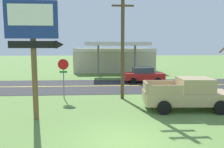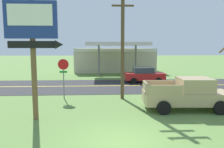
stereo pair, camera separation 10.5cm
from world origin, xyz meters
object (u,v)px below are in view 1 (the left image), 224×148
at_px(pickup_tan_parked_on_lawn, 188,94).
at_px(car_red_near_lane, 144,75).
at_px(motel_sign, 34,36).
at_px(utility_pole, 123,40).
at_px(stop_sign, 63,72).
at_px(gas_station, 114,59).

height_order(pickup_tan_parked_on_lawn, car_red_near_lane, pickup_tan_parked_on_lawn).
height_order(motel_sign, utility_pole, utility_pole).
relative_size(stop_sign, gas_station, 0.25).
bearing_deg(car_red_near_lane, utility_pole, -112.89).
height_order(utility_pole, pickup_tan_parked_on_lawn, utility_pole).
distance_m(motel_sign, utility_pole, 6.76).
height_order(utility_pole, car_red_near_lane, utility_pole).
distance_m(stop_sign, utility_pole, 4.88).
distance_m(utility_pole, car_red_near_lane, 8.69).
distance_m(utility_pole, pickup_tan_parked_on_lawn, 5.87).
xyz_separation_m(pickup_tan_parked_on_lawn, car_red_near_lane, (-0.58, 10.50, -0.13)).
bearing_deg(pickup_tan_parked_on_lawn, gas_station, 98.10).
height_order(stop_sign, gas_station, gas_station).
distance_m(motel_sign, stop_sign, 5.36).
distance_m(utility_pole, gas_station, 18.51).
bearing_deg(utility_pole, pickup_tan_parked_on_lawn, -40.49).
bearing_deg(stop_sign, motel_sign, -98.09).
relative_size(motel_sign, utility_pole, 0.80).
bearing_deg(motel_sign, stop_sign, 81.91).
bearing_deg(motel_sign, car_red_near_lane, 55.77).
distance_m(motel_sign, car_red_near_lane, 14.83).
height_order(motel_sign, gas_station, motel_sign).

